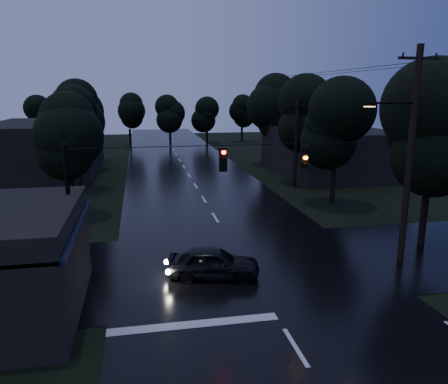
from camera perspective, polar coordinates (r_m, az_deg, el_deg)
name	(u,v)px	position (r m, az deg, el deg)	size (l,w,h in m)	color
main_road	(196,186)	(37.93, -3.74, 0.78)	(12.00, 120.00, 0.02)	black
cross_street	(244,265)	(20.93, 2.64, -9.45)	(60.00, 9.00, 0.02)	black
building_far_right	(329,151)	(45.21, 13.50, 5.25)	(10.00, 14.00, 4.40)	black
building_far_left	(46,147)	(48.04, -22.26, 5.44)	(10.00, 16.00, 5.00)	black
utility_pole_main	(409,153)	(21.64, 22.96, 4.73)	(3.50, 0.30, 10.00)	black
utility_pole_far	(296,142)	(37.34, 9.39, 6.47)	(2.00, 0.30, 7.50)	black
anchor_pole_left	(70,218)	(18.70, -19.47, -3.23)	(0.18, 0.18, 6.00)	black
span_signals	(264,157)	(18.72, 5.19, 4.52)	(15.00, 0.37, 1.12)	black
tree_corner_near	(433,132)	(24.68, 25.59, 7.10)	(4.48, 4.48, 9.44)	black
tree_left_a	(68,136)	(29.26, -19.69, 6.84)	(3.92, 3.92, 8.26)	black
tree_left_b	(75,122)	(37.21, -18.87, 8.63)	(4.20, 4.20, 8.85)	black
tree_left_c	(82,112)	(47.17, -18.04, 9.91)	(4.48, 4.48, 9.44)	black
tree_right_a	(336,126)	(31.94, 14.45, 8.31)	(4.20, 4.20, 8.85)	black
tree_right_b	(303,115)	(39.49, 10.29, 9.86)	(4.48, 4.48, 9.44)	black
tree_right_c	(275,107)	(49.11, 6.72, 10.98)	(4.76, 4.76, 10.03)	black
car	(214,263)	(19.31, -1.36, -9.22)	(1.61, 4.00, 1.36)	black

